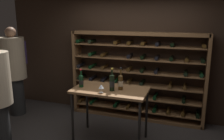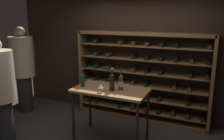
% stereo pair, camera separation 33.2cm
% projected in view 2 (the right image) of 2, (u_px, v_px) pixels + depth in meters
% --- Properties ---
extents(back_wall, '(5.99, 0.10, 2.80)m').
position_uv_depth(back_wall, '(140.00, 52.00, 4.91)').
color(back_wall, '#332319').
rests_on(back_wall, ground).
extents(wine_rack, '(2.80, 0.32, 1.84)m').
position_uv_depth(wine_rack, '(141.00, 77.00, 4.81)').
color(wine_rack, brown).
rests_on(wine_rack, ground).
extents(tasting_table, '(1.26, 0.69, 0.95)m').
position_uv_depth(tasting_table, '(111.00, 94.00, 3.95)').
color(tasting_table, brown).
rests_on(tasting_table, ground).
extents(person_bystander_red_print, '(0.51, 0.51, 1.93)m').
position_uv_depth(person_bystander_red_print, '(23.00, 66.00, 5.19)').
color(person_bystander_red_print, black).
rests_on(person_bystander_red_print, ground).
extents(person_guest_plum_blouse, '(0.49, 0.49, 1.81)m').
position_uv_depth(person_guest_plum_blouse, '(0.00, 88.00, 3.83)').
color(person_guest_plum_blouse, black).
rests_on(person_guest_plum_blouse, ground).
extents(wine_bottle_red_label, '(0.09, 0.09, 0.38)m').
position_uv_depth(wine_bottle_red_label, '(112.00, 82.00, 3.80)').
color(wine_bottle_red_label, black).
rests_on(wine_bottle_red_label, tasting_table).
extents(wine_bottle_black_capsule, '(0.08, 0.08, 0.32)m').
position_uv_depth(wine_bottle_black_capsule, '(83.00, 80.00, 4.05)').
color(wine_bottle_black_capsule, black).
rests_on(wine_bottle_black_capsule, tasting_table).
extents(wine_bottle_green_slim, '(0.08, 0.08, 0.38)m').
position_uv_depth(wine_bottle_green_slim, '(121.00, 82.00, 3.85)').
color(wine_bottle_green_slim, '#4C3314').
rests_on(wine_bottle_green_slim, tasting_table).
extents(wine_glass_stemmed_left, '(0.09, 0.09, 0.13)m').
position_uv_depth(wine_glass_stemmed_left, '(101.00, 86.00, 3.73)').
color(wine_glass_stemmed_left, silver).
rests_on(wine_glass_stemmed_left, tasting_table).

